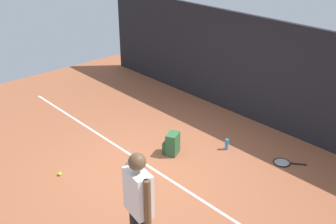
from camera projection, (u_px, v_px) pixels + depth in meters
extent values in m
plane|color=#9E5638|center=(152.00, 167.00, 7.68)|extent=(12.00, 12.00, 0.00)
cube|color=black|center=(257.00, 71.00, 8.99)|extent=(10.00, 0.10, 2.33)
cube|color=white|center=(151.00, 167.00, 7.65)|extent=(9.00, 0.05, 0.00)
cube|color=white|center=(138.00, 192.00, 5.08)|extent=(0.43, 0.28, 0.60)
sphere|color=brown|center=(137.00, 162.00, 4.89)|extent=(0.22, 0.22, 0.22)
cylinder|color=brown|center=(147.00, 202.00, 4.91)|extent=(0.09, 0.09, 0.62)
cylinder|color=brown|center=(130.00, 184.00, 5.25)|extent=(0.09, 0.09, 0.62)
cylinder|color=black|center=(298.00, 164.00, 7.74)|extent=(0.26, 0.21, 0.03)
torus|color=black|center=(282.00, 163.00, 7.79)|extent=(0.45, 0.45, 0.02)
cylinder|color=#B2B2B2|center=(282.00, 163.00, 7.79)|extent=(0.39, 0.39, 0.00)
cube|color=#2D6038|center=(173.00, 144.00, 8.01)|extent=(0.31, 0.36, 0.44)
cube|color=#23562D|center=(166.00, 146.00, 8.09)|extent=(0.17, 0.23, 0.20)
sphere|color=#CCE033|center=(60.00, 174.00, 7.41)|extent=(0.07, 0.07, 0.07)
cylinder|color=#268CD8|center=(227.00, 144.00, 8.20)|extent=(0.07, 0.07, 0.23)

